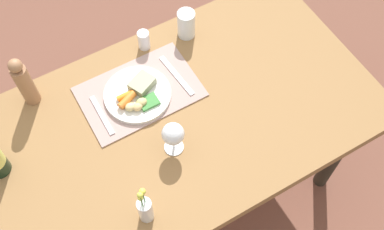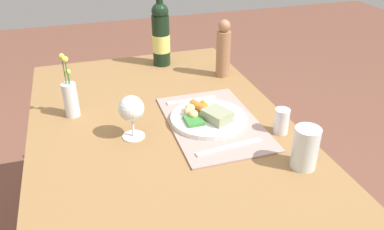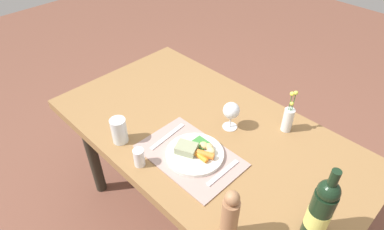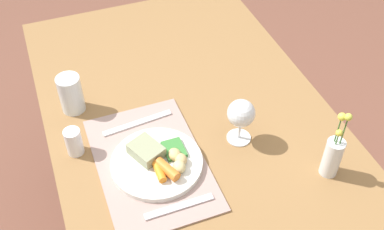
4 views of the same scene
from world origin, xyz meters
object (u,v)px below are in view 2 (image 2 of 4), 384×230
at_px(fork, 229,147).
at_px(pepper_mill, 223,50).
at_px(dining_table, 170,163).
at_px(flower_vase, 70,97).
at_px(salt_shaker, 282,121).
at_px(water_tumbler, 305,150).
at_px(wine_bottle, 161,35).
at_px(wine_glass, 131,109).
at_px(knife, 191,100).
at_px(dinner_plate, 207,117).

distance_m(fork, pepper_mill, 0.55).
bearing_deg(dining_table, flower_vase, 46.92).
distance_m(salt_shaker, water_tumbler, 0.18).
xyz_separation_m(dining_table, flower_vase, (0.26, 0.27, 0.15)).
distance_m(dining_table, water_tumbler, 0.42).
relative_size(fork, wine_bottle, 0.65).
bearing_deg(dining_table, fork, -120.81).
bearing_deg(pepper_mill, flower_vase, 104.84).
bearing_deg(fork, dining_table, 53.80).
bearing_deg(wine_glass, knife, -55.38).
bearing_deg(dinner_plate, fork, -176.92).
height_order(pepper_mill, flower_vase, pepper_mill).
distance_m(pepper_mill, water_tumbler, 0.65).
relative_size(dinner_plate, wine_glass, 1.78).
distance_m(dining_table, fork, 0.21).
relative_size(knife, salt_shaker, 2.21).
distance_m(knife, wine_bottle, 0.41).
bearing_deg(knife, dinner_plate, -176.74).
bearing_deg(dinner_plate, wine_bottle, 2.51).
height_order(salt_shaker, wine_bottle, wine_bottle).
bearing_deg(wine_glass, pepper_mill, -50.62).
distance_m(dining_table, knife, 0.28).
xyz_separation_m(knife, salt_shaker, (-0.28, -0.21, 0.03)).
height_order(dining_table, wine_glass, wine_glass).
bearing_deg(wine_bottle, water_tumbler, -166.96).
bearing_deg(dining_table, water_tumbler, -125.64).
height_order(knife, pepper_mill, pepper_mill).
bearing_deg(water_tumbler, wine_glass, 55.48).
bearing_deg(dinner_plate, wine_glass, 93.55).
bearing_deg(fork, pepper_mill, -24.62).
xyz_separation_m(fork, wine_bottle, (0.71, 0.03, 0.13)).
relative_size(pepper_mill, wine_bottle, 0.72).
distance_m(dinner_plate, wine_glass, 0.26).
xyz_separation_m(pepper_mill, salt_shaker, (-0.47, -0.01, -0.07)).
relative_size(salt_shaker, wine_glass, 0.59).
relative_size(fork, pepper_mill, 0.90).
bearing_deg(salt_shaker, dinner_plate, 57.05).
bearing_deg(wine_bottle, flower_vase, 132.06).
height_order(knife, salt_shaker, salt_shaker).
xyz_separation_m(dining_table, pepper_mill, (0.42, -0.34, 0.20)).
xyz_separation_m(wine_bottle, wine_glass, (-0.56, 0.23, -0.04)).
bearing_deg(dining_table, wine_glass, 59.25).
bearing_deg(dining_table, dinner_plate, -63.16).
relative_size(dinner_plate, water_tumbler, 2.06).
bearing_deg(fork, wine_bottle, -2.75).
xyz_separation_m(salt_shaker, wine_glass, (0.11, 0.45, 0.06)).
bearing_deg(salt_shaker, wine_bottle, 18.42).
bearing_deg(knife, pepper_mill, -45.30).
relative_size(pepper_mill, salt_shaker, 2.86).
distance_m(dinner_plate, flower_vase, 0.46).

